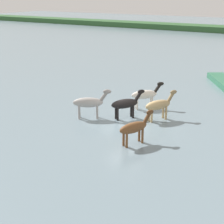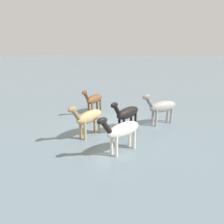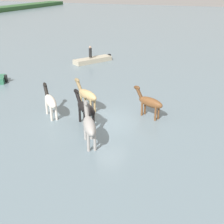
{
  "view_description": "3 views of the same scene",
  "coord_description": "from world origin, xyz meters",
  "px_view_note": "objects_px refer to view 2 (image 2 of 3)",
  "views": [
    {
      "loc": [
        9.48,
        -17.79,
        8.12
      ],
      "look_at": [
        -0.67,
        -0.91,
        1.03
      ],
      "focal_mm": 53.61,
      "sensor_mm": 36.0,
      "label": 1
    },
    {
      "loc": [
        -0.6,
        12.23,
        4.65
      ],
      "look_at": [
        0.21,
        -0.07,
        0.79
      ],
      "focal_mm": 33.66,
      "sensor_mm": 36.0,
      "label": 2
    },
    {
      "loc": [
        -15.14,
        -6.21,
        7.92
      ],
      "look_at": [
        -0.54,
        -0.69,
        0.99
      ],
      "focal_mm": 46.91,
      "sensor_mm": 36.0,
      "label": 3
    }
  ],
  "objects_px": {
    "horse_rear_stallion": "(94,99)",
    "horse_pinto_flank": "(162,107)",
    "horse_dun_straggler": "(122,130)",
    "horse_chestnut_trailing": "(89,117)",
    "horse_mid_herd": "(127,113)"
  },
  "relations": [
    {
      "from": "horse_rear_stallion",
      "to": "horse_dun_straggler",
      "type": "relative_size",
      "value": 1.11
    },
    {
      "from": "horse_pinto_flank",
      "to": "horse_mid_herd",
      "type": "relative_size",
      "value": 1.09
    },
    {
      "from": "horse_rear_stallion",
      "to": "horse_pinto_flank",
      "type": "height_order",
      "value": "horse_pinto_flank"
    },
    {
      "from": "horse_rear_stallion",
      "to": "horse_pinto_flank",
      "type": "bearing_deg",
      "value": 90.36
    },
    {
      "from": "horse_chestnut_trailing",
      "to": "horse_mid_herd",
      "type": "xyz_separation_m",
      "value": [
        -2.03,
        -0.88,
        -0.01
      ]
    },
    {
      "from": "horse_chestnut_trailing",
      "to": "horse_dun_straggler",
      "type": "xyz_separation_m",
      "value": [
        -1.81,
        1.69,
        -0.0
      ]
    },
    {
      "from": "horse_dun_straggler",
      "to": "horse_chestnut_trailing",
      "type": "bearing_deg",
      "value": -89.19
    },
    {
      "from": "horse_chestnut_trailing",
      "to": "horse_rear_stallion",
      "type": "xyz_separation_m",
      "value": [
        0.35,
        -4.2,
        -0.06
      ]
    },
    {
      "from": "horse_pinto_flank",
      "to": "horse_dun_straggler",
      "type": "height_order",
      "value": "horse_pinto_flank"
    },
    {
      "from": "horse_chestnut_trailing",
      "to": "horse_dun_straggler",
      "type": "distance_m",
      "value": 2.48
    },
    {
      "from": "horse_dun_straggler",
      "to": "horse_mid_herd",
      "type": "relative_size",
      "value": 0.93
    },
    {
      "from": "horse_rear_stallion",
      "to": "horse_dun_straggler",
      "type": "bearing_deg",
      "value": 45.42
    },
    {
      "from": "horse_chestnut_trailing",
      "to": "horse_pinto_flank",
      "type": "bearing_deg",
      "value": 147.83
    },
    {
      "from": "horse_rear_stallion",
      "to": "horse_dun_straggler",
      "type": "xyz_separation_m",
      "value": [
        -2.16,
        5.89,
        0.06
      ]
    },
    {
      "from": "horse_chestnut_trailing",
      "to": "horse_mid_herd",
      "type": "relative_size",
      "value": 1.05
    }
  ]
}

